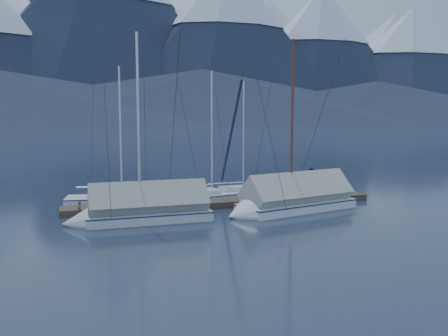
{
  "coord_description": "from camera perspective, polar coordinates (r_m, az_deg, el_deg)",
  "views": [
    {
      "loc": [
        -7.75,
        -23.86,
        5.17
      ],
      "look_at": [
        0.0,
        2.0,
        2.2
      ],
      "focal_mm": 38.0,
      "sensor_mm": 36.0,
      "label": 1
    }
  ],
  "objects": [
    {
      "name": "sailboat_open_mid",
      "position": [
        29.55,
        -0.68,
        -3.5
      ],
      "size": [
        6.8,
        3.37,
        8.66
      ],
      "color": "silver",
      "rests_on": "ground"
    },
    {
      "name": "ground",
      "position": [
        25.62,
        1.29,
        -5.37
      ],
      "size": [
        1000.0,
        1000.0,
        0.0
      ],
      "primitive_type": "plane",
      "color": "#161F31",
      "rests_on": "ground"
    },
    {
      "name": "sailboat_open_right",
      "position": [
        30.91,
        3.07,
        -3.09
      ],
      "size": [
        6.19,
        2.63,
        8.11
      ],
      "color": "silver",
      "rests_on": "ground"
    },
    {
      "name": "person",
      "position": [
        29.34,
        10.49,
        -1.61
      ],
      "size": [
        0.62,
        0.73,
        1.71
      ],
      "primitive_type": "imported",
      "rotation": [
        0.0,
        0.0,
        1.96
      ],
      "color": "black",
      "rests_on": "dock"
    },
    {
      "name": "mountain_range",
      "position": [
        398.1,
        -15.27,
        13.79
      ],
      "size": [
        877.0,
        584.0,
        150.5
      ],
      "color": "#475675",
      "rests_on": "ground"
    },
    {
      "name": "sailboat_covered_far",
      "position": [
        23.72,
        -10.4,
        -5.21
      ],
      "size": [
        7.21,
        3.05,
        10.04
      ],
      "color": "silver",
      "rests_on": "ground"
    },
    {
      "name": "sailboat_open_left",
      "position": [
        28.96,
        -11.23,
        -3.82
      ],
      "size": [
        6.88,
        3.01,
        8.85
      ],
      "color": "silver",
      "rests_on": "ground"
    },
    {
      "name": "mooring_posts",
      "position": [
        27.29,
        -1.01,
        -3.9
      ],
      "size": [
        15.12,
        1.52,
        0.35
      ],
      "color": "#382D23",
      "rests_on": "ground"
    },
    {
      "name": "dock",
      "position": [
        27.47,
        -0.0,
        -4.34
      ],
      "size": [
        18.0,
        1.5,
        0.54
      ],
      "color": "#382D23",
      "rests_on": "ground"
    },
    {
      "name": "sailboat_covered_near",
      "position": [
        26.12,
        7.76,
        -4.06
      ],
      "size": [
        8.22,
        4.36,
        10.23
      ],
      "color": "white",
      "rests_on": "ground"
    }
  ]
}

